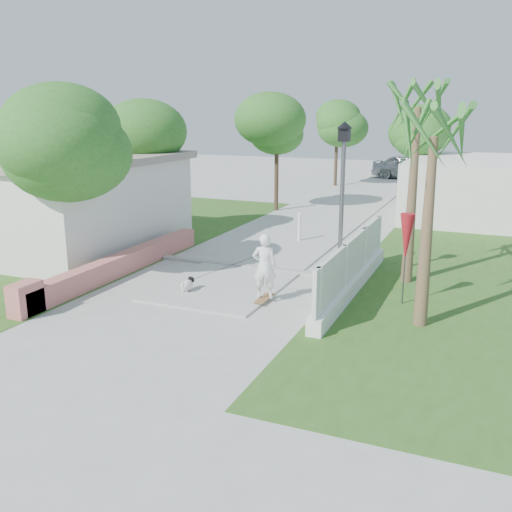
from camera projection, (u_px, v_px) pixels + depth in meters
The scene contains 22 objects.
ground at pixel (139, 339), 12.14m from camera, with size 90.00×90.00×0.00m, color #B7B7B2.
path_strip at pixel (357, 201), 29.96m from camera, with size 3.20×36.00×0.06m, color #B7B7B2.
curb at pixel (251, 267), 17.47m from camera, with size 6.50×0.25×0.10m, color #999993.
grass_left at pixel (105, 236), 21.91m from camera, with size 8.00×20.00×0.01m, color #30571B.
grass_right at pixel (498, 277), 16.63m from camera, with size 8.00×20.00×0.01m, color #30571B.
pink_wall at pixel (113, 267), 16.47m from camera, with size 0.45×8.20×0.80m.
house_left at pixel (43, 200), 20.09m from camera, with size 8.40×7.40×3.23m.
lattice_fence at pixel (353, 272), 15.18m from camera, with size 0.35×7.00×1.50m.
building_right at pixel (479, 188), 25.59m from camera, with size 6.00×8.00×2.60m, color silver.
street_lamp at pixel (342, 198), 15.34m from camera, with size 0.44×0.44×4.44m.
bollard at pixel (299, 226), 20.83m from camera, with size 0.14×0.14×1.09m.
patio_umbrella at pixel (406, 238), 13.91m from camera, with size 0.36×0.36×2.30m.
tree_left_near at pixel (56, 144), 15.52m from camera, with size 3.60×3.60×5.28m.
tree_left_mid at pixel (141, 144), 20.89m from camera, with size 3.20×3.20×4.85m.
tree_path_left at pixel (277, 129), 26.55m from camera, with size 3.40×3.40×5.23m.
tree_path_right at pixel (425, 135), 27.86m from camera, with size 3.00×3.00×4.79m.
tree_path_far at pixel (337, 124), 35.39m from camera, with size 3.20×3.20×5.17m.
palm_far at pixel (417, 119), 15.07m from camera, with size 1.80×1.80×5.30m.
palm_near at pixel (433, 148), 11.96m from camera, with size 1.80×1.80×4.70m.
skateboarder at pixel (262, 267), 14.29m from camera, with size 2.51×0.90×1.77m.
dog at pixel (188, 284), 15.14m from camera, with size 0.28×0.62×0.42m.
parked_car at pixel (409, 167), 39.11m from camera, with size 1.98×4.92×1.68m, color #9FA1A6.
Camera 1 is at (6.70, -9.44, 4.77)m, focal length 40.00 mm.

